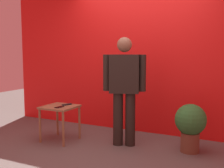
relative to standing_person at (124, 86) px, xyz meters
The scene contains 7 objects.
ground_plane 1.05m from the standing_person, 98.08° to the right, with size 12.00×12.00×0.00m, color #59544F.
back_wall_red 1.01m from the standing_person, 94.89° to the left, with size 5.33×0.12×2.90m, color red.
standing_person is the anchor object (origin of this frame).
side_table 1.12m from the standing_person, 165.74° to the right, with size 0.50×0.50×0.56m.
cell_phone 1.05m from the standing_person, 159.09° to the right, with size 0.07×0.14×0.01m, color black.
tv_remote 1.01m from the standing_person, behind, with size 0.04×0.17×0.02m, color black.
potted_plant 1.09m from the standing_person, ahead, with size 0.44×0.44×0.69m.
Camera 1 is at (1.76, -3.32, 1.42)m, focal length 45.51 mm.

